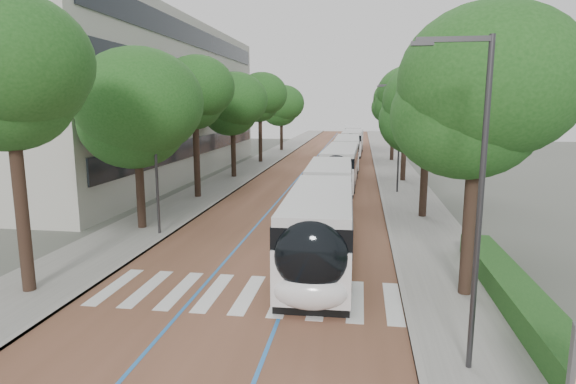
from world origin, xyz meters
name	(u,v)px	position (x,y,z in m)	size (l,w,h in m)	color
ground	(235,306)	(0.00, 0.00, 0.00)	(160.00, 160.00, 0.00)	#51544C
road	(325,164)	(0.00, 40.00, 0.01)	(11.00, 140.00, 0.02)	brown
sidewalk_left	(261,162)	(-7.50, 40.00, 0.06)	(4.00, 140.00, 0.12)	gray
sidewalk_right	(392,164)	(7.50, 40.00, 0.06)	(4.00, 140.00, 0.12)	gray
kerb_left	(277,162)	(-5.60, 40.00, 0.06)	(0.20, 140.00, 0.14)	gray
kerb_right	(375,164)	(5.60, 40.00, 0.06)	(0.20, 140.00, 0.14)	gray
zebra_crossing	(248,294)	(0.20, 1.00, 0.03)	(10.55, 3.60, 0.01)	silver
lane_line_left	(311,163)	(-1.60, 40.00, 0.02)	(0.12, 126.00, 0.01)	#2468B7
lane_line_right	(339,164)	(1.60, 40.00, 0.02)	(0.12, 126.00, 0.01)	#2468B7
office_building	(108,101)	(-19.47, 28.00, 7.00)	(18.11, 40.00, 14.00)	#A3A197
hedge	(527,308)	(9.10, 0.00, 0.52)	(1.20, 14.00, 0.80)	#18471A
streetlight_near	(474,181)	(6.62, -3.00, 4.82)	(1.82, 0.20, 8.00)	#313134
streetlight_far	(397,129)	(6.62, 22.00, 4.82)	(1.82, 0.20, 8.00)	#313134
lamp_post_left	(156,155)	(-6.10, 8.00, 4.12)	(0.14, 0.14, 8.00)	#313134
trees_left	(227,104)	(-7.50, 26.28, 6.63)	(6.49, 60.63, 9.67)	black
trees_right	(415,104)	(7.70, 20.66, 6.63)	(5.82, 47.60, 9.31)	black
lead_bus	(325,210)	(2.36, 7.85, 1.63)	(2.97, 18.45, 3.20)	black
bus_queued_0	(341,167)	(2.42, 24.47, 1.62)	(2.75, 12.44, 3.20)	silver
bus_queued_1	(347,152)	(2.56, 37.20, 1.62)	(2.64, 12.42, 3.20)	silver
bus_queued_2	(353,143)	(2.90, 50.80, 1.62)	(2.83, 12.46, 3.20)	silver
bus_queued_3	(353,136)	(2.65, 63.90, 1.62)	(2.86, 12.46, 3.20)	silver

